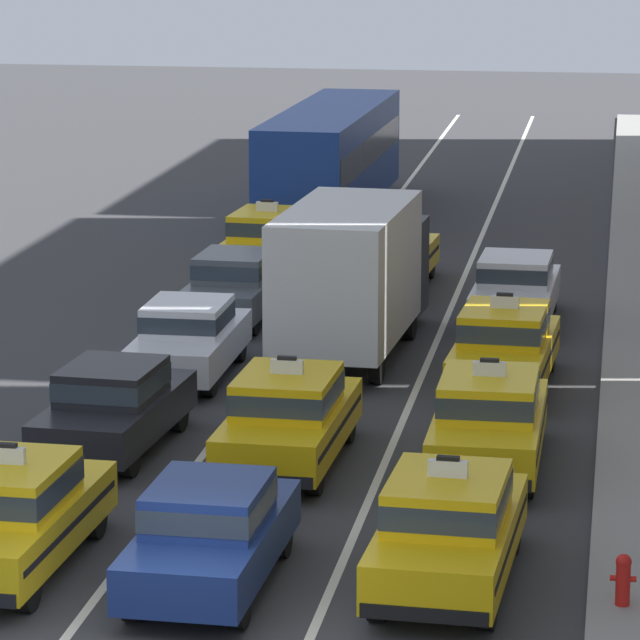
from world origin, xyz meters
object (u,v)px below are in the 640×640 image
at_px(taxi_center_second, 288,416).
at_px(box_truck_center_third, 353,272).
at_px(taxi_left_nearest, 11,513).
at_px(sedan_left_third, 188,337).
at_px(taxi_right_nearest, 448,527).
at_px(taxi_right_second, 489,419).
at_px(taxi_right_third, 504,346).
at_px(taxi_left_fifth, 268,241).
at_px(sedan_right_fourth, 515,287).
at_px(taxi_center_fourth, 389,254).
at_px(sedan_left_fourth, 235,284).
at_px(sedan_center_nearest, 210,531).
at_px(bus_left_sixth, 331,155).
at_px(fire_hydrant, 623,577).
at_px(sedan_left_second, 114,404).

height_order(taxi_center_second, box_truck_center_third, box_truck_center_third).
xyz_separation_m(taxi_left_nearest, sedan_left_third, (0.04, 11.30, -0.03)).
height_order(taxi_right_nearest, taxi_right_second, same).
bearing_deg(taxi_right_third, taxi_left_fifth, 122.69).
distance_m(box_truck_center_third, sedan_right_fourth, 4.75).
height_order(sedan_left_third, taxi_center_fourth, taxi_center_fourth).
bearing_deg(sedan_left_fourth, sedan_center_nearest, -79.66).
height_order(sedan_left_third, taxi_center_second, taxi_center_second).
bearing_deg(taxi_center_second, taxi_left_fifth, 101.76).
bearing_deg(bus_left_sixth, taxi_right_nearest, -78.22).
height_order(taxi_center_second, taxi_right_second, same).
distance_m(sedan_left_third, fire_hydrant, 14.58).
xyz_separation_m(bus_left_sixth, fire_hydrant, (8.85, -31.36, -1.27)).
bearing_deg(bus_left_sixth, taxi_left_fifth, -91.23).
height_order(sedan_left_fourth, sedan_center_nearest, same).
height_order(taxi_left_nearest, sedan_right_fourth, taxi_left_nearest).
height_order(taxi_left_nearest, taxi_right_second, same).
bearing_deg(box_truck_center_third, taxi_center_second, -89.75).
bearing_deg(taxi_right_second, sedan_center_nearest, -118.76).
bearing_deg(fire_hydrant, taxi_right_nearest, 163.52).
bearing_deg(sedan_right_fourth, taxi_left_fifth, 144.81).
bearing_deg(taxi_right_nearest, taxi_center_fourth, 99.36).
bearing_deg(taxi_right_nearest, taxi_center_second, 121.24).
distance_m(sedan_center_nearest, taxi_right_third, 12.14).
bearing_deg(sedan_center_nearest, sedan_left_second, 116.18).
relative_size(taxi_right_third, fire_hydrant, 6.36).
xyz_separation_m(bus_left_sixth, box_truck_center_third, (3.12, -17.17, -0.04)).
height_order(sedan_left_third, taxi_right_nearest, taxi_right_nearest).
distance_m(taxi_center_second, taxi_center_fourth, 14.83).
height_order(sedan_left_third, sedan_center_nearest, same).
distance_m(taxi_center_second, taxi_right_second, 3.42).
distance_m(sedan_left_fourth, box_truck_center_third, 4.23).
distance_m(sedan_left_third, bus_left_sixth, 19.71).
bearing_deg(sedan_left_second, taxi_left_fifth, 90.63).
distance_m(taxi_center_second, box_truck_center_third, 8.18).
distance_m(taxi_center_second, sedan_right_fourth, 11.93).
height_order(sedan_left_fourth, sedan_right_fourth, same).
bearing_deg(sedan_center_nearest, sedan_left_fourth, 100.34).
bearing_deg(box_truck_center_third, taxi_right_second, -66.09).
relative_size(sedan_center_nearest, taxi_center_fourth, 0.93).
relative_size(sedan_left_third, taxi_left_fifth, 0.92).
bearing_deg(sedan_left_fourth, taxi_right_third, -38.50).
xyz_separation_m(taxi_center_fourth, taxi_right_second, (3.49, -14.43, 0.00)).
bearing_deg(sedan_left_third, taxi_left_fifth, 91.74).
relative_size(sedan_left_third, sedan_right_fourth, 0.99).
relative_size(taxi_right_second, taxi_right_third, 0.98).
height_order(sedan_left_second, taxi_center_second, taxi_center_second).
distance_m(taxi_left_nearest, taxi_right_nearest, 6.32).
bearing_deg(taxi_right_nearest, sedan_left_third, 119.81).
distance_m(sedan_left_second, bus_left_sixth, 24.94).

